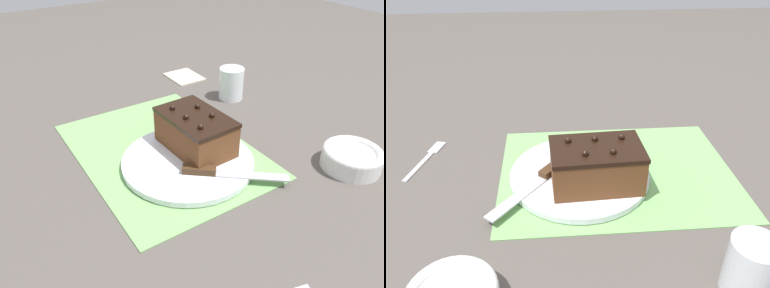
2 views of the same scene
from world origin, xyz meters
The scene contains 7 objects.
ground_plane centered at (0.00, 0.00, 0.00)m, with size 3.00×3.00×0.00m, color #544C47.
placemat_woven centered at (0.00, 0.00, 0.00)m, with size 0.46×0.34×0.00m, color #7AB266.
cake_plate centered at (-0.08, -0.02, 0.01)m, with size 0.27×0.27×0.01m.
chocolate_cake centered at (-0.05, -0.05, 0.06)m, with size 0.17×0.11×0.09m.
serving_knife centered at (-0.15, -0.03, 0.02)m, with size 0.15×0.17×0.01m.
drinking_glass centered at (0.13, -0.29, 0.04)m, with size 0.07×0.07×0.09m.
dessert_fork centered at (-0.39, 0.09, 0.00)m, with size 0.05×0.15×0.01m.
Camera 2 is at (-0.13, -0.60, 0.44)m, focal length 35.00 mm.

